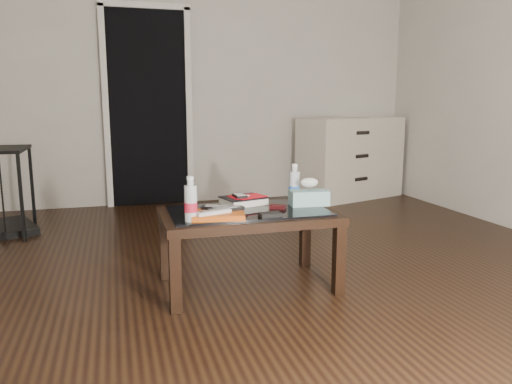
% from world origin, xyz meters
% --- Properties ---
extents(ground, '(5.00, 5.00, 0.00)m').
position_xyz_m(ground, '(0.00, 0.00, 0.00)').
color(ground, black).
rests_on(ground, ground).
extents(room_shell, '(5.00, 5.00, 5.00)m').
position_xyz_m(room_shell, '(0.00, 0.00, 1.62)').
color(room_shell, beige).
rests_on(room_shell, ground).
extents(doorway, '(0.90, 0.08, 2.07)m').
position_xyz_m(doorway, '(-0.40, 2.47, 1.02)').
color(doorway, black).
rests_on(doorway, ground).
extents(coffee_table, '(1.00, 0.60, 0.46)m').
position_xyz_m(coffee_table, '(-0.03, -0.13, 0.40)').
color(coffee_table, black).
rests_on(coffee_table, ground).
extents(dresser, '(1.30, 0.85, 0.90)m').
position_xyz_m(dresser, '(1.80, 2.23, 0.45)').
color(dresser, silver).
rests_on(dresser, ground).
extents(magazines, '(0.31, 0.25, 0.03)m').
position_xyz_m(magazines, '(-0.24, -0.27, 0.48)').
color(magazines, '#C34F12').
rests_on(magazines, coffee_table).
extents(remote_silver, '(0.21, 0.11, 0.02)m').
position_xyz_m(remote_silver, '(-0.27, -0.31, 0.50)').
color(remote_silver, silver).
rests_on(remote_silver, magazines).
extents(remote_black_front, '(0.21, 0.08, 0.02)m').
position_xyz_m(remote_black_front, '(-0.18, -0.25, 0.50)').
color(remote_black_front, black).
rests_on(remote_black_front, magazines).
extents(remote_black_back, '(0.20, 0.13, 0.02)m').
position_xyz_m(remote_black_back, '(-0.21, -0.20, 0.50)').
color(remote_black_back, black).
rests_on(remote_black_back, magazines).
extents(textbook, '(0.29, 0.26, 0.05)m').
position_xyz_m(textbook, '(-0.01, 0.03, 0.48)').
color(textbook, black).
rests_on(textbook, coffee_table).
extents(dvd_mailers, '(0.21, 0.17, 0.01)m').
position_xyz_m(dvd_mailers, '(-0.00, 0.04, 0.51)').
color(dvd_mailers, red).
rests_on(dvd_mailers, textbook).
extents(ipod, '(0.07, 0.11, 0.02)m').
position_xyz_m(ipod, '(-0.04, 0.01, 0.52)').
color(ipod, black).
rests_on(ipod, dvd_mailers).
extents(flip_phone, '(0.10, 0.09, 0.02)m').
position_xyz_m(flip_phone, '(0.15, -0.14, 0.47)').
color(flip_phone, black).
rests_on(flip_phone, coffee_table).
extents(wallet, '(0.12, 0.08, 0.02)m').
position_xyz_m(wallet, '(0.05, -0.32, 0.47)').
color(wallet, black).
rests_on(wallet, coffee_table).
extents(water_bottle_left, '(0.08, 0.08, 0.24)m').
position_xyz_m(water_bottle_left, '(-0.39, -0.31, 0.58)').
color(water_bottle_left, silver).
rests_on(water_bottle_left, coffee_table).
extents(water_bottle_right, '(0.08, 0.08, 0.24)m').
position_xyz_m(water_bottle_right, '(0.31, 0.03, 0.58)').
color(water_bottle_right, silver).
rests_on(water_bottle_right, coffee_table).
extents(tissue_box, '(0.24, 0.14, 0.09)m').
position_xyz_m(tissue_box, '(0.36, -0.10, 0.51)').
color(tissue_box, teal).
rests_on(tissue_box, coffee_table).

